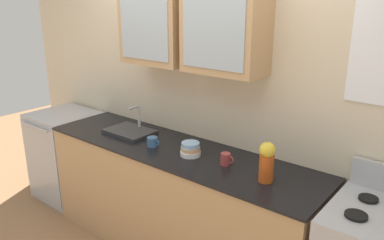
{
  "coord_description": "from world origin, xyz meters",
  "views": [
    {
      "loc": [
        1.89,
        -2.13,
        2.1
      ],
      "look_at": [
        0.17,
        0.0,
        1.21
      ],
      "focal_mm": 36.11,
      "sensor_mm": 36.0,
      "label": 1
    }
  ],
  "objects_px": {
    "cup_near_sink": "(153,142)",
    "sink_faucet": "(130,131)",
    "dishwasher": "(67,155)",
    "vase": "(267,161)",
    "cup_near_bowls": "(226,159)",
    "bowl_stack": "(190,149)"
  },
  "relations": [
    {
      "from": "vase",
      "to": "cup_near_sink",
      "type": "bearing_deg",
      "value": -178.8
    },
    {
      "from": "sink_faucet",
      "to": "cup_near_sink",
      "type": "xyz_separation_m",
      "value": [
        0.38,
        -0.1,
        0.02
      ]
    },
    {
      "from": "dishwasher",
      "to": "sink_faucet",
      "type": "bearing_deg",
      "value": 2.0
    },
    {
      "from": "cup_near_sink",
      "to": "dishwasher",
      "type": "relative_size",
      "value": 0.13
    },
    {
      "from": "cup_near_sink",
      "to": "bowl_stack",
      "type": "bearing_deg",
      "value": 7.24
    },
    {
      "from": "sink_faucet",
      "to": "cup_near_bowls",
      "type": "relative_size",
      "value": 3.95
    },
    {
      "from": "cup_near_sink",
      "to": "dishwasher",
      "type": "distance_m",
      "value": 1.46
    },
    {
      "from": "vase",
      "to": "dishwasher",
      "type": "height_order",
      "value": "vase"
    },
    {
      "from": "bowl_stack",
      "to": "dishwasher",
      "type": "xyz_separation_m",
      "value": [
        -1.72,
        0.02,
        -0.52
      ]
    },
    {
      "from": "cup_near_bowls",
      "to": "sink_faucet",
      "type": "bearing_deg",
      "value": 178.21
    },
    {
      "from": "vase",
      "to": "cup_near_bowls",
      "type": "bearing_deg",
      "value": 172.53
    },
    {
      "from": "sink_faucet",
      "to": "bowl_stack",
      "type": "xyz_separation_m",
      "value": [
        0.73,
        -0.05,
        0.03
      ]
    },
    {
      "from": "cup_near_bowls",
      "to": "dishwasher",
      "type": "bearing_deg",
      "value": -179.94
    },
    {
      "from": "vase",
      "to": "cup_near_sink",
      "type": "xyz_separation_m",
      "value": [
        -1.01,
        -0.02,
        -0.11
      ]
    },
    {
      "from": "vase",
      "to": "cup_near_bowls",
      "type": "xyz_separation_m",
      "value": [
        -0.35,
        0.05,
        -0.1
      ]
    },
    {
      "from": "dishwasher",
      "to": "vase",
      "type": "bearing_deg",
      "value": -1.05
    },
    {
      "from": "bowl_stack",
      "to": "vase",
      "type": "distance_m",
      "value": 0.66
    },
    {
      "from": "vase",
      "to": "dishwasher",
      "type": "bearing_deg",
      "value": 178.95
    },
    {
      "from": "cup_near_sink",
      "to": "sink_faucet",
      "type": "bearing_deg",
      "value": 165.18
    },
    {
      "from": "sink_faucet",
      "to": "vase",
      "type": "relative_size",
      "value": 1.54
    },
    {
      "from": "bowl_stack",
      "to": "cup_near_sink",
      "type": "xyz_separation_m",
      "value": [
        -0.36,
        -0.05,
        -0.01
      ]
    },
    {
      "from": "cup_near_sink",
      "to": "cup_near_bowls",
      "type": "relative_size",
      "value": 1.12
    }
  ]
}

